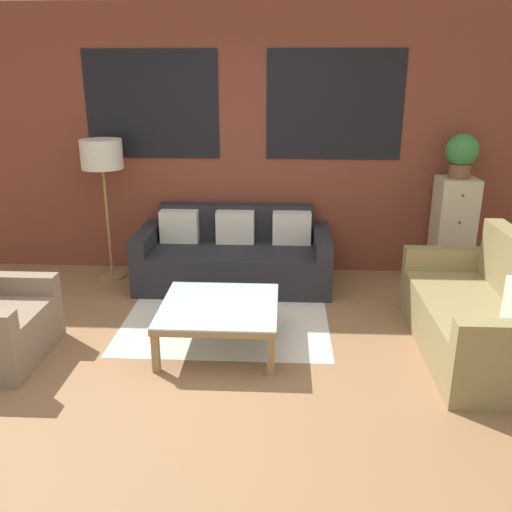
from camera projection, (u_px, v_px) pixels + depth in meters
The scene contains 9 objects.
ground_plane at pixel (219, 382), 3.91m from camera, with size 16.00×16.00×0.00m, color #8E6642.
wall_back_brick at pixel (243, 143), 5.76m from camera, with size 8.40×0.09×2.80m.
rug at pixel (228, 313), 5.03m from camera, with size 1.83×1.76×0.00m.
couch_dark at pixel (234, 257), 5.67m from camera, with size 1.97×0.88×0.78m.
settee_vintage at pixel (481, 317), 4.24m from camera, with size 0.80×1.68×0.92m.
coffee_table at pixel (219, 310), 4.34m from camera, with size 0.93×0.93×0.37m.
floor_lamp at pixel (102, 159), 5.51m from camera, with size 0.42×0.42×1.48m.
drawer_cabinet at pixel (452, 230), 5.67m from camera, with size 0.38×0.41×1.11m.
potted_plant at pixel (462, 153), 5.41m from camera, with size 0.32×0.32×0.44m.
Camera 1 is at (0.44, -3.39, 2.13)m, focal length 38.00 mm.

